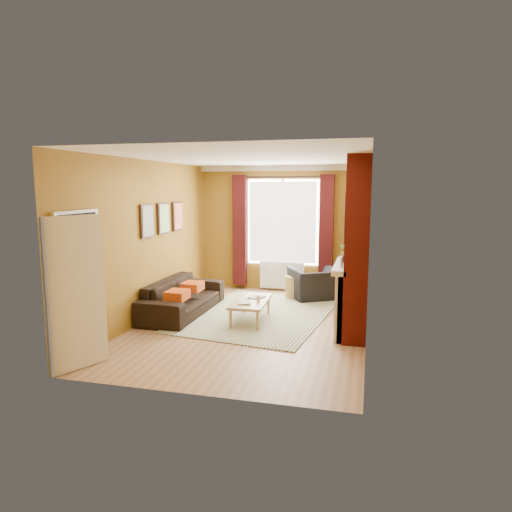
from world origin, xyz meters
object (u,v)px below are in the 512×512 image
coffee_table (251,303)px  wicker_stool (294,287)px  floor_lamp (352,240)px  sofa (183,297)px  armchair (316,284)px

coffee_table → wicker_stool: size_ratio=2.43×
wicker_stool → floor_lamp: bearing=10.2°
sofa → wicker_stool: sofa is taller
sofa → coffee_table: bearing=-96.9°
sofa → coffee_table: size_ratio=1.88×
armchair → sofa: bearing=7.9°
armchair → wicker_stool: armchair is taller
sofa → armchair: size_ratio=2.21×
coffee_table → floor_lamp: 2.80m
wicker_stool → floor_lamp: floor_lamp is taller
floor_lamp → sofa: bearing=-147.3°
armchair → coffee_table: bearing=35.1°
armchair → wicker_stool: size_ratio=2.06×
sofa → wicker_stool: (1.80, 1.70, -0.09)m
sofa → coffee_table: (1.35, -0.19, 0.02)m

